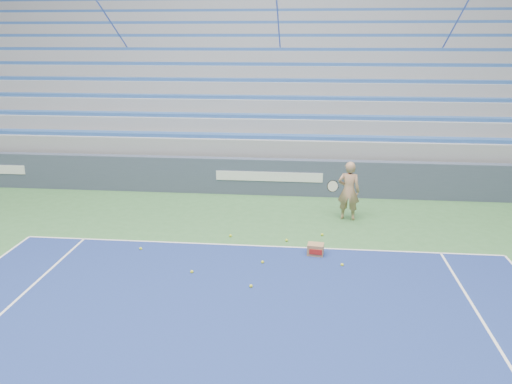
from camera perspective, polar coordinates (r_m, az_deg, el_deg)
sponsor_barrier at (r=15.10m, az=1.55°, el=1.76°), size 30.00×0.32×1.10m
bleachers at (r=20.38m, az=2.78°, el=10.98°), size 31.00×9.15×7.30m
tennis_player at (r=13.15m, az=10.53°, el=0.15°), size 0.92×0.85×1.56m
ball_box at (r=11.10m, az=6.82°, el=-6.55°), size 0.38×0.31×0.26m
tennis_ball_0 at (r=11.61m, az=-13.04°, el=-6.33°), size 0.07×0.07×0.07m
tennis_ball_1 at (r=10.67m, az=0.76°, el=-8.02°), size 0.07×0.07×0.07m
tennis_ball_2 at (r=10.34m, az=-7.34°, el=-9.03°), size 0.07×0.07×0.07m
tennis_ball_3 at (r=9.72m, az=-0.58°, el=-10.71°), size 0.07×0.07×0.07m
tennis_ball_4 at (r=10.71m, az=9.82°, el=-8.19°), size 0.07×0.07×0.07m
tennis_ball_5 at (r=12.04m, az=-2.95°, el=-5.00°), size 0.07×0.07×0.07m
tennis_ball_6 at (r=12.19m, az=7.57°, el=-4.85°), size 0.07×0.07×0.07m
tennis_ball_7 at (r=11.78m, az=3.52°, el=-5.52°), size 0.07×0.07×0.07m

